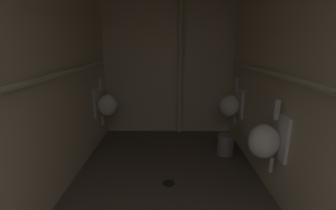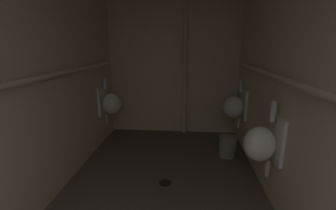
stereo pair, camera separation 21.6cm
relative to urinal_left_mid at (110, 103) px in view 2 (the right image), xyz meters
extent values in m
cube|color=brown|center=(0.96, -1.38, -0.69)|extent=(2.34, 3.98, 0.08)
cube|color=beige|center=(-0.18, -1.38, 0.56)|extent=(0.06, 3.98, 2.43)
cube|color=beige|center=(2.11, -1.38, 0.56)|extent=(0.06, 3.98, 2.43)
cube|color=beige|center=(0.96, 0.58, 0.56)|extent=(2.34, 0.06, 2.43)
ellipsoid|color=white|center=(0.02, 0.00, -0.01)|extent=(0.30, 0.26, 0.34)
cube|color=white|center=(-0.13, 0.00, 0.04)|extent=(0.03, 0.30, 0.44)
cylinder|color=silver|center=(-0.07, 0.00, 0.30)|extent=(0.06, 0.06, 0.16)
sphere|color=silver|center=(-0.07, 0.00, 0.38)|extent=(0.06, 0.06, 0.06)
cylinder|color=beige|center=(-0.08, 0.00, -0.26)|extent=(0.04, 0.04, 0.16)
ellipsoid|color=white|center=(1.91, -1.37, -0.01)|extent=(0.30, 0.26, 0.34)
cube|color=white|center=(2.06, -1.37, 0.04)|extent=(0.03, 0.30, 0.44)
cylinder|color=silver|center=(2.00, -1.37, 0.30)|extent=(0.06, 0.06, 0.16)
sphere|color=silver|center=(2.00, -1.37, 0.38)|extent=(0.06, 0.06, 0.06)
cylinder|color=beige|center=(2.01, -1.37, -0.26)|extent=(0.04, 0.04, 0.16)
ellipsoid|color=white|center=(1.91, -0.02, -0.01)|extent=(0.30, 0.26, 0.34)
cube|color=white|center=(2.06, -0.02, 0.04)|extent=(0.03, 0.30, 0.44)
cylinder|color=silver|center=(2.00, -0.02, 0.30)|extent=(0.06, 0.06, 0.16)
sphere|color=silver|center=(2.00, -0.02, 0.38)|extent=(0.06, 0.06, 0.06)
cylinder|color=beige|center=(2.01, -0.02, -0.26)|extent=(0.04, 0.04, 0.16)
cylinder|color=beige|center=(-0.09, -1.37, 0.62)|extent=(0.05, 3.14, 0.05)
sphere|color=beige|center=(-0.09, 0.20, 0.62)|extent=(0.06, 0.06, 0.06)
cylinder|color=beige|center=(2.02, -1.37, 0.62)|extent=(0.05, 3.09, 0.05)
sphere|color=beige|center=(2.02, 0.18, 0.62)|extent=(0.06, 0.06, 0.06)
cylinder|color=beige|center=(1.16, 0.47, 0.56)|extent=(0.08, 0.08, 2.38)
cylinder|color=black|center=(0.98, -1.12, -0.65)|extent=(0.14, 0.14, 0.01)
cylinder|color=gray|center=(1.80, -0.37, -0.50)|extent=(0.23, 0.23, 0.29)
camera|label=1|loc=(1.00, -3.47, 0.91)|focal=24.79mm
camera|label=2|loc=(1.21, -3.47, 0.91)|focal=24.79mm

